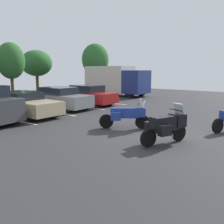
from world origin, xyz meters
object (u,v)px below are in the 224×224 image
Objects in this scene: car_tan at (24,104)px; box_truck at (116,80)px; motorcycle_third at (126,115)px; car_red at (88,95)px; car_grey at (60,98)px; motorcycle_touring at (166,125)px.

box_truck reaches higher than car_tan.
car_red reaches higher than motorcycle_third.
car_grey is at bearing 177.47° from car_red.
car_red is (4.91, 6.48, 0.08)m from motorcycle_third.
car_red reaches higher than motorcycle_touring.
car_red is 6.89m from box_truck.
motorcycle_third is 8.13m from car_red.
motorcycle_touring is at bearing -92.40° from car_tan.
motorcycle_third is at bearing -127.18° from car_red.
motorcycle_third is 14.25m from box_truck.
car_red is at bearing -2.53° from car_grey.
car_grey is 0.97× the size of car_red.
motorcycle_third is at bearing -143.88° from box_truck.
car_grey is at bearing -169.18° from box_truck.
car_red reaches higher than car_tan.
motorcycle_touring reaches higher than motorcycle_third.
car_red is at bearing 52.82° from motorcycle_third.
motorcycle_touring is 0.39× the size of car_tan.
car_red is (5.61, -0.04, 0.03)m from car_tan.
motorcycle_touring reaches higher than car_tan.
motorcycle_touring is 9.54m from car_grey.
car_tan is (0.37, 8.89, 0.01)m from motorcycle_touring.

